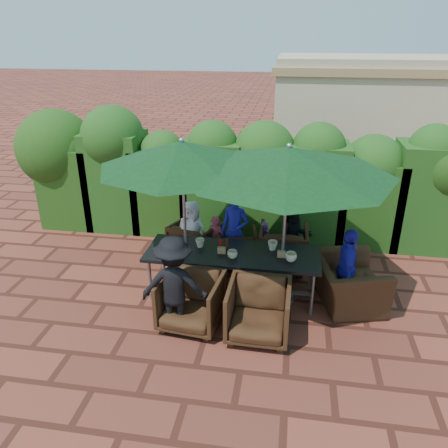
# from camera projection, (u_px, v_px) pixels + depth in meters

# --- Properties ---
(ground) EXTENTS (80.00, 80.00, 0.00)m
(ground) POSITION_uv_depth(u_px,v_px,m) (218.00, 294.00, 6.94)
(ground) COLOR brown
(ground) RESTS_ON ground
(dining_table) EXTENTS (2.64, 0.90, 0.75)m
(dining_table) POSITION_uv_depth(u_px,v_px,m) (232.00, 256.00, 6.65)
(dining_table) COLOR black
(dining_table) RESTS_ON ground
(umbrella_left) EXTENTS (2.47, 2.47, 2.46)m
(umbrella_left) POSITION_uv_depth(u_px,v_px,m) (182.00, 155.00, 6.20)
(umbrella_left) COLOR gray
(umbrella_left) RESTS_ON ground
(umbrella_right) EXTENTS (2.97, 2.97, 2.46)m
(umbrella_right) POSITION_uv_depth(u_px,v_px,m) (288.00, 161.00, 5.91)
(umbrella_right) COLOR gray
(umbrella_right) RESTS_ON ground
(chair_far_left) EXTENTS (0.98, 0.95, 0.78)m
(chair_far_left) POSITION_uv_depth(u_px,v_px,m) (196.00, 239.00, 7.84)
(chair_far_left) COLOR black
(chair_far_left) RESTS_ON ground
(chair_far_mid) EXTENTS (0.79, 0.76, 0.71)m
(chair_far_mid) POSITION_uv_depth(u_px,v_px,m) (237.00, 246.00, 7.69)
(chair_far_mid) COLOR black
(chair_far_mid) RESTS_ON ground
(chair_far_right) EXTENTS (0.83, 0.78, 0.84)m
(chair_far_right) POSITION_uv_depth(u_px,v_px,m) (283.00, 246.00, 7.55)
(chair_far_right) COLOR black
(chair_far_right) RESTS_ON ground
(chair_near_left) EXTENTS (0.90, 0.85, 0.84)m
(chair_near_left) POSITION_uv_depth(u_px,v_px,m) (191.00, 299.00, 6.06)
(chair_near_left) COLOR black
(chair_near_left) RESTS_ON ground
(chair_near_right) EXTENTS (0.84, 0.79, 0.85)m
(chair_near_right) POSITION_uv_depth(u_px,v_px,m) (259.00, 308.00, 5.84)
(chair_near_right) COLOR black
(chair_near_right) RESTS_ON ground
(chair_end_right) EXTENTS (0.95, 1.23, 0.96)m
(chair_end_right) POSITION_uv_depth(u_px,v_px,m) (349.00, 276.00, 6.52)
(chair_end_right) COLOR black
(chair_end_right) RESTS_ON ground
(adult_far_left) EXTENTS (0.64, 0.46, 1.17)m
(adult_far_left) POSITION_uv_depth(u_px,v_px,m) (192.00, 233.00, 7.65)
(adult_far_left) COLOR white
(adult_far_left) RESTS_ON ground
(adult_far_mid) EXTENTS (0.57, 0.50, 1.36)m
(adult_far_mid) POSITION_uv_depth(u_px,v_px,m) (235.00, 231.00, 7.48)
(adult_far_mid) COLOR #2320AE
(adult_far_mid) RESTS_ON ground
(adult_far_right) EXTENTS (0.66, 0.50, 1.23)m
(adult_far_right) POSITION_uv_depth(u_px,v_px,m) (294.00, 238.00, 7.40)
(adult_far_right) COLOR black
(adult_far_right) RESTS_ON ground
(adult_near_left) EXTENTS (0.94, 0.50, 1.42)m
(adult_near_left) POSITION_uv_depth(u_px,v_px,m) (175.00, 285.00, 5.84)
(adult_near_left) COLOR black
(adult_near_left) RESTS_ON ground
(adult_end_right) EXTENTS (0.37, 0.74, 1.26)m
(adult_end_right) POSITION_uv_depth(u_px,v_px,m) (347.00, 269.00, 6.39)
(adult_end_right) COLOR #2320AE
(adult_end_right) RESTS_ON ground
(child_left) EXTENTS (0.38, 0.34, 0.89)m
(child_left) POSITION_uv_depth(u_px,v_px,m) (215.00, 241.00, 7.68)
(child_left) COLOR #CA4759
(child_left) RESTS_ON ground
(child_right) EXTENTS (0.35, 0.32, 0.78)m
(child_right) POSITION_uv_depth(u_px,v_px,m) (264.00, 243.00, 7.73)
(child_right) COLOR #7A4698
(child_right) RESTS_ON ground
(pedestrian_a) EXTENTS (1.70, 1.68, 1.89)m
(pedestrian_a) POSITION_uv_depth(u_px,v_px,m) (316.00, 167.00, 10.03)
(pedestrian_a) COLOR #227E32
(pedestrian_a) RESTS_ON ground
(pedestrian_b) EXTENTS (0.88, 0.74, 1.57)m
(pedestrian_b) POSITION_uv_depth(u_px,v_px,m) (368.00, 172.00, 10.21)
(pedestrian_b) COLOR #CA4759
(pedestrian_b) RESTS_ON ground
(pedestrian_c) EXTENTS (1.15, 0.82, 1.64)m
(pedestrian_c) POSITION_uv_depth(u_px,v_px,m) (396.00, 173.00, 10.02)
(pedestrian_c) COLOR gray
(pedestrian_c) RESTS_ON ground
(cup_a) EXTENTS (0.16, 0.16, 0.12)m
(cup_a) POSITION_uv_depth(u_px,v_px,m) (170.00, 247.00, 6.63)
(cup_a) COLOR beige
(cup_a) RESTS_ON dining_table
(cup_b) EXTENTS (0.14, 0.14, 0.13)m
(cup_b) POSITION_uv_depth(u_px,v_px,m) (200.00, 243.00, 6.76)
(cup_b) COLOR beige
(cup_b) RESTS_ON dining_table
(cup_c) EXTENTS (0.15, 0.15, 0.12)m
(cup_c) POSITION_uv_depth(u_px,v_px,m) (232.00, 254.00, 6.43)
(cup_c) COLOR beige
(cup_c) RESTS_ON dining_table
(cup_d) EXTENTS (0.15, 0.15, 0.14)m
(cup_d) POSITION_uv_depth(u_px,v_px,m) (273.00, 245.00, 6.67)
(cup_d) COLOR beige
(cup_d) RESTS_ON dining_table
(cup_e) EXTENTS (0.17, 0.17, 0.13)m
(cup_e) POSITION_uv_depth(u_px,v_px,m) (291.00, 257.00, 6.34)
(cup_e) COLOR beige
(cup_e) RESTS_ON dining_table
(ketchup_bottle) EXTENTS (0.04, 0.04, 0.17)m
(ketchup_bottle) POSITION_uv_depth(u_px,v_px,m) (221.00, 245.00, 6.67)
(ketchup_bottle) COLOR #B20C0A
(ketchup_bottle) RESTS_ON dining_table
(sauce_bottle) EXTENTS (0.04, 0.04, 0.17)m
(sauce_bottle) POSITION_uv_depth(u_px,v_px,m) (227.00, 244.00, 6.69)
(sauce_bottle) COLOR #4C230C
(sauce_bottle) RESTS_ON dining_table
(serving_tray) EXTENTS (0.35, 0.25, 0.02)m
(serving_tray) POSITION_uv_depth(u_px,v_px,m) (172.00, 253.00, 6.58)
(serving_tray) COLOR #AE7C54
(serving_tray) RESTS_ON dining_table
(number_block_left) EXTENTS (0.12, 0.06, 0.10)m
(number_block_left) POSITION_uv_depth(u_px,v_px,m) (222.00, 250.00, 6.57)
(number_block_left) COLOR tan
(number_block_left) RESTS_ON dining_table
(number_block_right) EXTENTS (0.12, 0.06, 0.10)m
(number_block_right) POSITION_uv_depth(u_px,v_px,m) (281.00, 254.00, 6.46)
(number_block_right) COLOR tan
(number_block_right) RESTS_ON dining_table
(hedge_wall) EXTENTS (9.10, 1.60, 2.53)m
(hedge_wall) POSITION_uv_depth(u_px,v_px,m) (227.00, 171.00, 8.53)
(hedge_wall) COLOR #18370F
(hedge_wall) RESTS_ON ground
(building) EXTENTS (6.20, 3.08, 3.20)m
(building) POSITION_uv_depth(u_px,v_px,m) (385.00, 118.00, 12.08)
(building) COLOR #BFAD8E
(building) RESTS_ON ground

